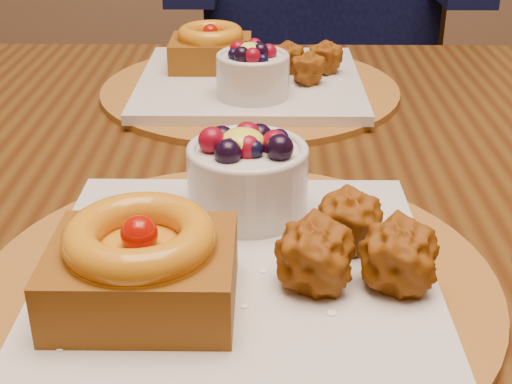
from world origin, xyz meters
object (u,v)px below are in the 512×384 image
dining_table (246,229)px  chair_far (359,137)px  place_setting_near (233,249)px  place_setting_far (248,76)px

dining_table → chair_far: bearing=73.9°
place_setting_near → place_setting_far: (0.00, 0.43, -0.01)m
place_setting_near → chair_far: bearing=77.0°
place_setting_near → dining_table: bearing=89.0°
dining_table → chair_far: size_ratio=1.91×
dining_table → place_setting_near: size_ratio=4.21×
dining_table → chair_far: 0.83m
place_setting_near → place_setting_far: size_ratio=1.00×
place_setting_near → place_setting_far: 0.43m
place_setting_far → chair_far: bearing=68.0°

